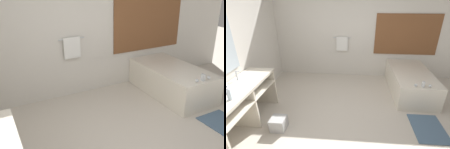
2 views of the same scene
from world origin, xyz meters
TOP-DOWN VIEW (x-y plane):
  - wall_back_with_blinds at (0.05, 2.23)m, footprint 7.40×0.13m
  - bathtub at (1.46, 1.32)m, footprint 0.91×1.74m

SIDE VIEW (x-z plane):
  - bathtub at x=1.46m, z-range -0.03..0.65m
  - wall_back_with_blinds at x=0.05m, z-range 0.00..2.70m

